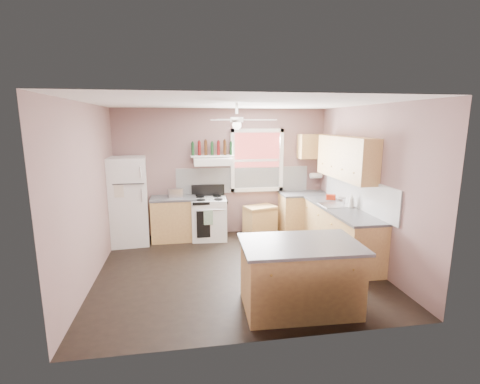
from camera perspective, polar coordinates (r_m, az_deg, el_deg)
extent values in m
plane|color=black|center=(5.98, -0.49, -12.44)|extent=(4.50, 4.50, 0.00)
plane|color=white|center=(5.48, -0.54, 14.38)|extent=(4.50, 4.50, 0.00)
cube|color=#7B5C59|center=(7.55, -2.89, 3.26)|extent=(4.50, 0.05, 2.70)
cube|color=#7B5C59|center=(6.33, 20.30, 0.99)|extent=(0.05, 4.00, 2.70)
cube|color=#7B5C59|center=(5.69, -23.78, -0.37)|extent=(0.05, 4.00, 2.70)
cube|color=white|center=(7.60, 0.53, 2.00)|extent=(2.90, 0.03, 0.55)
cube|color=white|center=(6.60, 18.62, -0.04)|extent=(0.03, 2.60, 0.55)
cube|color=maroon|center=(7.60, 2.78, 5.22)|extent=(1.00, 0.02, 1.20)
cube|color=white|center=(7.57, 2.82, 5.19)|extent=(1.16, 0.07, 1.36)
cube|color=white|center=(7.26, -17.88, -1.42)|extent=(0.80, 0.78, 1.75)
cube|color=#A97946|center=(7.38, -10.76, -4.43)|extent=(0.90, 0.60, 0.86)
cube|color=#444446|center=(7.27, -10.89, -1.01)|extent=(0.92, 0.62, 0.04)
cube|color=silver|center=(7.24, -10.58, -0.16)|extent=(0.30, 0.20, 0.18)
cube|color=white|center=(7.33, -5.02, -4.36)|extent=(0.75, 0.69, 0.86)
cube|color=white|center=(7.22, -4.48, 5.03)|extent=(0.78, 0.50, 0.14)
cube|color=white|center=(7.33, -4.57, 5.91)|extent=(0.90, 0.26, 0.03)
cube|color=#A97946|center=(7.58, 3.31, -4.67)|extent=(0.74, 0.61, 0.64)
cube|color=#A97946|center=(7.82, 10.34, -3.51)|extent=(1.00, 0.60, 0.86)
cube|color=#A97946|center=(6.65, 16.03, -6.43)|extent=(0.60, 2.20, 0.86)
cube|color=#444446|center=(7.71, 10.45, -0.28)|extent=(1.02, 0.62, 0.04)
cube|color=#444446|center=(6.53, 16.17, -2.67)|extent=(0.62, 2.22, 0.04)
cube|color=silver|center=(6.70, 15.44, -2.14)|extent=(0.55, 0.45, 0.03)
cylinder|color=silver|center=(6.75, 16.71, -1.46)|extent=(0.03, 0.03, 0.14)
cube|color=#A97946|center=(6.62, 16.95, 5.39)|extent=(0.33, 1.80, 0.76)
cube|color=#A97946|center=(7.77, 11.80, 7.35)|extent=(0.60, 0.33, 0.52)
cylinder|color=white|center=(7.91, 12.34, 2.65)|extent=(0.26, 0.12, 0.12)
cube|color=#A97946|center=(4.73, 9.72, -13.57)|extent=(1.47, 0.96, 0.86)
cube|color=#444446|center=(4.56, 9.91, -8.43)|extent=(1.55, 1.05, 0.04)
cylinder|color=white|center=(5.47, -0.53, 11.77)|extent=(0.20, 0.20, 0.08)
imported|color=silver|center=(6.56, 17.84, -1.43)|extent=(0.12, 0.12, 0.24)
cube|color=red|center=(7.16, 14.67, -0.80)|extent=(0.21, 0.17, 0.10)
cylinder|color=#143819|center=(7.30, -7.75, 7.00)|extent=(0.06, 0.06, 0.27)
cylinder|color=#590F0F|center=(7.30, -6.70, 7.11)|extent=(0.06, 0.06, 0.29)
cylinder|color=#3F230F|center=(7.31, -5.64, 7.21)|extent=(0.06, 0.06, 0.31)
cylinder|color=#143819|center=(7.32, -4.59, 7.08)|extent=(0.06, 0.06, 0.27)
cylinder|color=#590F0F|center=(7.33, -3.55, 7.18)|extent=(0.06, 0.06, 0.29)
cylinder|color=#3F230F|center=(7.34, -2.50, 7.28)|extent=(0.06, 0.06, 0.31)
cylinder|color=#143819|center=(7.36, -1.47, 7.14)|extent=(0.06, 0.06, 0.27)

